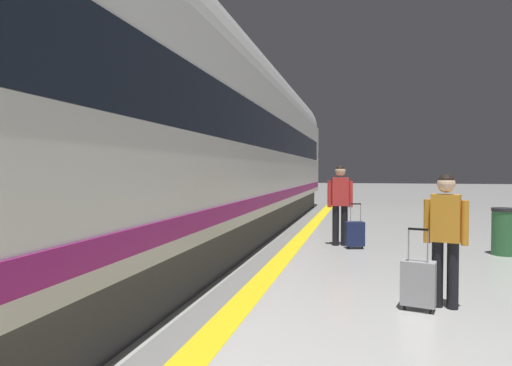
{
  "coord_description": "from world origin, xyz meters",
  "views": [
    {
      "loc": [
        0.3,
        1.84,
        1.63
      ],
      "look_at": [
        -1.13,
        7.74,
        1.46
      ],
      "focal_mm": 30.77,
      "sensor_mm": 36.0,
      "label": 1
    }
  ],
  "objects_px": {
    "high_speed_train": "(47,93)",
    "passenger_mid": "(340,199)",
    "suitcase_mid": "(355,234)",
    "waste_bin": "(504,231)",
    "suitcase_near": "(418,283)",
    "passenger_near": "(446,230)"
  },
  "relations": [
    {
      "from": "high_speed_train",
      "to": "passenger_mid",
      "type": "height_order",
      "value": "high_speed_train"
    },
    {
      "from": "high_speed_train",
      "to": "suitcase_mid",
      "type": "relative_size",
      "value": 36.21
    },
    {
      "from": "waste_bin",
      "to": "high_speed_train",
      "type": "bearing_deg",
      "value": -140.27
    },
    {
      "from": "suitcase_near",
      "to": "passenger_mid",
      "type": "distance_m",
      "value": 4.48
    },
    {
      "from": "passenger_near",
      "to": "waste_bin",
      "type": "distance_m",
      "value": 4.16
    },
    {
      "from": "suitcase_near",
      "to": "waste_bin",
      "type": "relative_size",
      "value": 1.06
    },
    {
      "from": "high_speed_train",
      "to": "passenger_near",
      "type": "relative_size",
      "value": 21.66
    },
    {
      "from": "passenger_mid",
      "to": "suitcase_mid",
      "type": "bearing_deg",
      "value": -44.64
    },
    {
      "from": "passenger_near",
      "to": "high_speed_train",
      "type": "bearing_deg",
      "value": -163.31
    },
    {
      "from": "waste_bin",
      "to": "passenger_mid",
      "type": "bearing_deg",
      "value": 173.47
    },
    {
      "from": "high_speed_train",
      "to": "suitcase_mid",
      "type": "xyz_separation_m",
      "value": [
        3.3,
        5.12,
        -2.19
      ]
    },
    {
      "from": "passenger_near",
      "to": "waste_bin",
      "type": "bearing_deg",
      "value": 65.52
    },
    {
      "from": "suitcase_mid",
      "to": "high_speed_train",
      "type": "bearing_deg",
      "value": -122.76
    },
    {
      "from": "high_speed_train",
      "to": "passenger_mid",
      "type": "relative_size",
      "value": 19.72
    },
    {
      "from": "high_speed_train",
      "to": "suitcase_mid",
      "type": "bearing_deg",
      "value": 57.24
    },
    {
      "from": "suitcase_mid",
      "to": "passenger_mid",
      "type": "bearing_deg",
      "value": 135.36
    },
    {
      "from": "high_speed_train",
      "to": "waste_bin",
      "type": "distance_m",
      "value": 8.21
    },
    {
      "from": "passenger_near",
      "to": "passenger_mid",
      "type": "distance_m",
      "value": 4.36
    },
    {
      "from": "passenger_mid",
      "to": "waste_bin",
      "type": "distance_m",
      "value": 3.2
    },
    {
      "from": "passenger_near",
      "to": "suitcase_mid",
      "type": "bearing_deg",
      "value": 106.2
    },
    {
      "from": "high_speed_train",
      "to": "waste_bin",
      "type": "relative_size",
      "value": 37.92
    },
    {
      "from": "suitcase_near",
      "to": "high_speed_train",
      "type": "bearing_deg",
      "value": -164.26
    }
  ]
}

